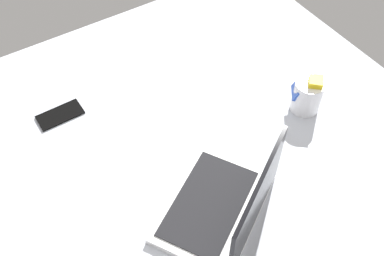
# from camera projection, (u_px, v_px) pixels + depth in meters

# --- Properties ---
(bed_mattress) EXTENTS (1.80, 1.40, 0.18)m
(bed_mattress) POSITION_uv_depth(u_px,v_px,m) (148.00, 189.00, 1.36)
(bed_mattress) COLOR #B7BCC6
(bed_mattress) RESTS_ON ground
(laptop) EXTENTS (0.40, 0.37, 0.23)m
(laptop) POSITION_uv_depth(u_px,v_px,m) (225.00, 205.00, 1.17)
(laptop) COLOR silver
(laptop) RESTS_ON bed_mattress
(snack_cup) EXTENTS (0.10, 0.10, 0.13)m
(snack_cup) POSITION_uv_depth(u_px,v_px,m) (307.00, 95.00, 1.40)
(snack_cup) COLOR silver
(snack_cup) RESTS_ON bed_mattress
(cell_phone) EXTENTS (0.14, 0.07, 0.01)m
(cell_phone) POSITION_uv_depth(u_px,v_px,m) (60.00, 115.00, 1.42)
(cell_phone) COLOR black
(cell_phone) RESTS_ON bed_mattress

